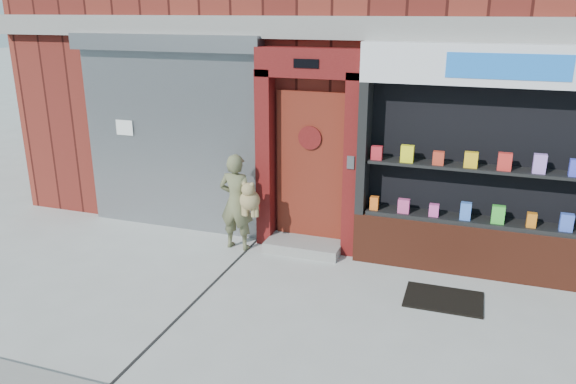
% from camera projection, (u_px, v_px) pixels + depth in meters
% --- Properties ---
extents(ground, '(80.00, 80.00, 0.00)m').
position_uv_depth(ground, '(321.00, 316.00, 6.50)').
color(ground, '#9E9E99').
rests_on(ground, ground).
extents(shutter_bay, '(3.10, 0.30, 3.04)m').
position_uv_depth(shutter_bay, '(170.00, 123.00, 8.63)').
color(shutter_bay, gray).
rests_on(shutter_bay, ground).
extents(red_door_bay, '(1.52, 0.58, 2.90)m').
position_uv_depth(red_door_bay, '(308.00, 152.00, 7.95)').
color(red_door_bay, '#530E0E').
rests_on(red_door_bay, ground).
extents(pharmacy_bay, '(3.50, 0.41, 3.00)m').
position_uv_depth(pharmacy_bay, '(494.00, 175.00, 7.16)').
color(pharmacy_bay, '#5D2516').
rests_on(pharmacy_bay, ground).
extents(woman, '(0.67, 0.44, 1.44)m').
position_uv_depth(woman, '(238.00, 202.00, 8.12)').
color(woman, '#606240').
rests_on(woman, ground).
extents(doormat, '(0.94, 0.66, 0.02)m').
position_uv_depth(doormat, '(444.00, 299.00, 6.86)').
color(doormat, black).
rests_on(doormat, ground).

